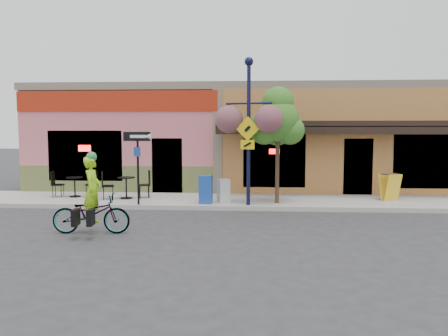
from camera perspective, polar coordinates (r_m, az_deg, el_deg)
name	(u,v)px	position (r m, az deg, el deg)	size (l,w,h in m)	color
ground	(241,214)	(13.79, 2.22, -6.00)	(90.00, 90.00, 0.00)	#2D2D30
sidewalk	(242,201)	(15.75, 2.41, -4.34)	(24.00, 3.00, 0.15)	#9E9B93
curb	(241,208)	(14.32, 2.28, -5.28)	(24.00, 0.12, 0.15)	#A8A59E
building	(245,138)	(21.04, 2.77, 3.98)	(18.20, 8.20, 4.50)	#CE6570
bicycle	(91,214)	(11.64, -16.95, -5.71)	(0.68, 1.96, 1.03)	maroon
cyclist_rider	(93,200)	(11.57, -16.77, -4.01)	(0.63, 0.41, 1.73)	#95D916
lamp_post	(249,132)	(14.32, 3.23, 4.73)	(1.54, 0.62, 4.83)	black
one_way_sign	(138,168)	(14.73, -11.17, -0.05)	(0.93, 0.20, 2.42)	black
cafe_set_left	(75,184)	(17.08, -18.92, -1.98)	(1.61, 0.81, 0.97)	black
cafe_set_right	(126,185)	(16.14, -12.65, -2.13)	(1.70, 0.85, 1.02)	black
newspaper_box_blue	(206,190)	(14.73, -2.41, -2.83)	(0.43, 0.38, 0.95)	#1C46A9
newspaper_box_grey	(224,191)	(14.97, -0.05, -2.99)	(0.37, 0.34, 0.80)	silver
street_tree	(278,145)	(14.81, 7.01, 3.05)	(1.55, 1.55, 3.97)	#3D7A26
sandwich_board	(393,188)	(16.30, 21.24, -2.40)	(0.57, 0.42, 0.95)	yellow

